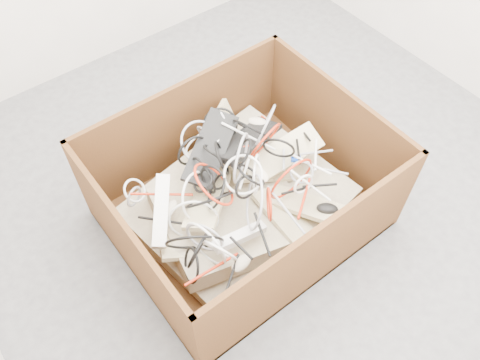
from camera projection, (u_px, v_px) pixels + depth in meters
ground at (264, 183)px, 2.71m from camera, size 3.00×3.00×0.00m
cardboard_box at (240, 203)px, 2.46m from camera, size 1.23×1.03×0.57m
keyboard_pile at (244, 181)px, 2.36m from camera, size 1.00×0.93×0.35m
mice_scatter at (242, 187)px, 2.27m from camera, size 0.75×0.69×0.19m
power_strip_left at (161, 211)px, 2.17m from camera, size 0.25×0.30×0.14m
power_strip_right at (240, 237)px, 2.14m from camera, size 0.26×0.07×0.09m
vga_plug at (296, 158)px, 2.37m from camera, size 0.06×0.06×0.03m
cable_tangle at (228, 180)px, 2.21m from camera, size 1.01×0.82×0.47m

